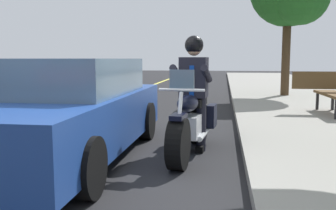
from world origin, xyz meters
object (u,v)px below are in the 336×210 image
(bench_sidewalk, at_px, (334,89))
(motorcycle_main, at_px, (191,123))
(car_silver, at_px, (67,109))
(rider_main, at_px, (194,83))

(bench_sidewalk, bearing_deg, motorcycle_main, -39.68)
(motorcycle_main, relative_size, bench_sidewalk, 1.23)
(motorcycle_main, xyz_separation_m, car_silver, (0.48, -1.71, 0.24))
(motorcycle_main, xyz_separation_m, rider_main, (-0.19, 0.02, 0.58))
(car_silver, distance_m, bench_sidewalk, 6.16)
(rider_main, relative_size, bench_sidewalk, 0.96)
(motorcycle_main, distance_m, bench_sidewalk, 4.62)
(motorcycle_main, bearing_deg, car_silver, -74.49)
(motorcycle_main, distance_m, car_silver, 1.79)
(bench_sidewalk, bearing_deg, car_silver, -49.17)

